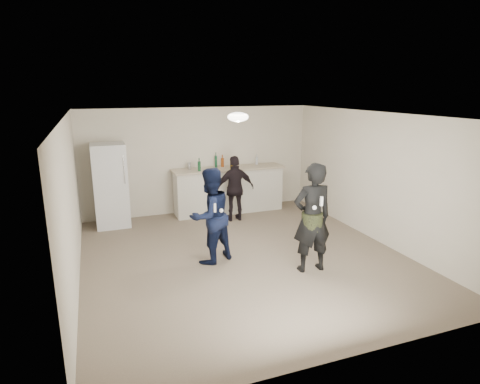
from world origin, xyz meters
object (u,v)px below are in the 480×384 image
object	(u,v)px
counter	(229,191)
shaker	(189,166)
spectator	(235,189)
fridge	(111,185)
man	(210,216)
woman	(312,218)

from	to	relation	value
counter	shaker	xyz separation A→B (m)	(-0.93, 0.11, 0.65)
counter	spectator	world-z (taller)	spectator
fridge	spectator	bearing A→B (deg)	-12.71
man	woman	distance (m)	1.71
shaker	man	distance (m)	2.79
counter	fridge	bearing A→B (deg)	-178.52
man	spectator	distance (m)	2.29
woman	spectator	xyz separation A→B (m)	(-0.29, 2.87, -0.16)
shaker	spectator	size ratio (longest dim) A/B	0.11
counter	shaker	size ratio (longest dim) A/B	15.29
counter	man	xyz separation A→B (m)	(-1.22, -2.64, 0.30)
shaker	woman	size ratio (longest dim) A/B	0.09
fridge	woman	size ratio (longest dim) A/B	1.00
counter	shaker	world-z (taller)	shaker
counter	shaker	bearing A→B (deg)	173.17
woman	shaker	bearing A→B (deg)	-69.69
shaker	fridge	bearing A→B (deg)	-174.20
spectator	fridge	bearing A→B (deg)	-10.13
shaker	man	xyz separation A→B (m)	(-0.30, -2.75, -0.35)
fridge	shaker	bearing A→B (deg)	5.80
counter	man	world-z (taller)	man
shaker	woman	bearing A→B (deg)	-72.53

